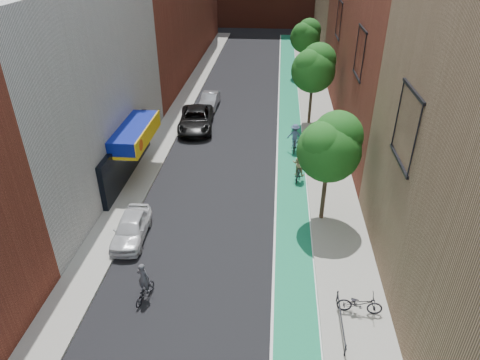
% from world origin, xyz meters
% --- Properties ---
extents(bike_lane, '(2.00, 68.00, 0.01)m').
position_xyz_m(bike_lane, '(4.00, 26.00, 0.01)').
color(bike_lane, '#136C44').
rests_on(bike_lane, ground).
extents(sidewalk_left, '(2.00, 68.00, 0.15)m').
position_xyz_m(sidewalk_left, '(-6.00, 26.00, 0.07)').
color(sidewalk_left, gray).
rests_on(sidewalk_left, ground).
extents(sidewalk_right, '(3.00, 68.00, 0.15)m').
position_xyz_m(sidewalk_right, '(6.50, 26.00, 0.07)').
color(sidewalk_right, gray).
rests_on(sidewalk_right, ground).
extents(building_left_white, '(8.00, 20.00, 12.00)m').
position_xyz_m(building_left_white, '(-11.00, 14.00, 6.00)').
color(building_left_white, silver).
rests_on(building_left_white, ground).
extents(tree_near, '(3.40, 3.36, 6.42)m').
position_xyz_m(tree_near, '(5.65, 10.02, 4.66)').
color(tree_near, '#332619').
rests_on(tree_near, ground).
extents(tree_mid, '(3.55, 3.53, 6.74)m').
position_xyz_m(tree_mid, '(5.65, 24.02, 4.89)').
color(tree_mid, '#332619').
rests_on(tree_mid, ground).
extents(tree_far, '(3.30, 3.25, 6.21)m').
position_xyz_m(tree_far, '(5.65, 38.02, 4.50)').
color(tree_far, '#332619').
rests_on(tree_far, ground).
extents(parked_car_white, '(1.80, 4.03, 1.34)m').
position_xyz_m(parked_car_white, '(-4.60, 7.37, 0.67)').
color(parked_car_white, silver).
rests_on(parked_car_white, ground).
extents(parked_car_black, '(3.28, 6.09, 1.62)m').
position_xyz_m(parked_car_black, '(-3.77, 22.21, 0.81)').
color(parked_car_black, black).
rests_on(parked_car_black, ground).
extents(parked_car_silver, '(1.53, 4.13, 1.35)m').
position_xyz_m(parked_car_silver, '(-3.39, 27.23, 0.68)').
color(parked_car_silver, '#9C9EA4').
rests_on(parked_car_silver, ground).
extents(cyclist_lead, '(0.90, 1.60, 1.92)m').
position_xyz_m(cyclist_lead, '(-2.70, 3.20, 0.65)').
color(cyclist_lead, black).
rests_on(cyclist_lead, ground).
extents(cyclist_lane_near, '(0.97, 1.66, 2.11)m').
position_xyz_m(cyclist_lane_near, '(4.40, 14.41, 0.92)').
color(cyclist_lane_near, black).
rests_on(cyclist_lane_near, ground).
extents(cyclist_lane_mid, '(0.96, 1.62, 1.93)m').
position_xyz_m(cyclist_lane_mid, '(4.70, 17.42, 0.74)').
color(cyclist_lane_mid, black).
rests_on(cyclist_lane_mid, ground).
extents(cyclist_lane_far, '(1.20, 1.65, 2.12)m').
position_xyz_m(cyclist_lane_far, '(4.25, 18.74, 0.97)').
color(cyclist_lane_far, black).
rests_on(cyclist_lane_far, ground).
extents(parked_bike_far, '(1.94, 0.79, 1.00)m').
position_xyz_m(parked_bike_far, '(6.66, 3.06, 0.65)').
color(parked_bike_far, black).
rests_on(parked_bike_far, sidewalk_right).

